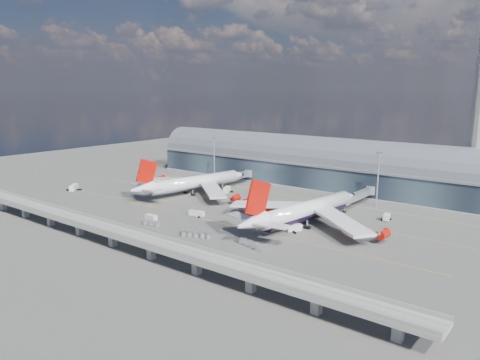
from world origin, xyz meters
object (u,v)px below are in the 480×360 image
Objects in this scene: service_truck_3 at (294,228)px; cargo_train_2 at (251,244)px; floodlight_mast_right at (378,178)px; floodlight_mast_left at (214,158)px; service_truck_4 at (387,217)px; airliner_right at (304,211)px; service_truck_2 at (197,213)px; cargo_train_0 at (150,223)px; service_truck_1 at (151,218)px; service_truck_0 at (74,188)px; service_truck_5 at (227,190)px; cargo_train_1 at (195,235)px; airliner_left at (192,183)px.

service_truck_3 is 24.40m from cargo_train_2.
floodlight_mast_left is at bearing 180.00° from floodlight_mast_right.
floodlight_mast_left reaches higher than service_truck_4.
airliner_right is 10.40m from service_truck_3.
service_truck_2 is 21.82m from cargo_train_0.
floodlight_mast_right is 0.35× the size of airliner_right.
airliner_right is 14.43× the size of service_truck_4.
service_truck_1 reaches higher than cargo_train_0.
service_truck_0 is 1.11× the size of service_truck_5.
cargo_train_0 is at bearing -135.50° from airliner_right.
service_truck_3 is (-9.36, -56.83, -12.19)m from floodlight_mast_right.
service_truck_2 is 45.28m from cargo_train_2.
service_truck_3 reaches higher than cargo_train_0.
service_truck_1 is 58.67m from service_truck_3.
service_truck_0 is 0.66× the size of cargo_train_2.
service_truck_5 is (-63.50, 35.95, 0.18)m from service_truck_3.
service_truck_4 is 80.43m from cargo_train_1.
floodlight_mast_left is 95.53m from cargo_train_0.
cargo_train_2 is at bearing -58.43° from cargo_train_1.
cargo_train_0 is at bearing -116.63° from service_truck_3.
service_truck_2 is 47.41m from service_truck_5.
cargo_train_0 is at bearing -124.65° from floodlight_mast_right.
floodlight_mast_right reaches higher than service_truck_1.
service_truck_4 is (112.52, -19.79, -12.23)m from floodlight_mast_left.
service_truck_0 is at bearing -154.34° from floodlight_mast_right.
service_truck_3 is at bearing -34.86° from service_truck_0.
airliner_left is 9.73× the size of service_truck_2.
airliner_left is at bearing 66.96° from cargo_train_1.
floodlight_mast_right is 84.54m from service_truck_2.
service_truck_0 reaches higher than service_truck_4.
cargo_train_2 is at bearing -98.14° from floodlight_mast_right.
airliner_right is at bearing -10.69° from cargo_train_1.
floodlight_mast_right is 2.19× the size of cargo_train_2.
floodlight_mast_left is at bearing 19.41° from service_truck_0.
service_truck_1 is 1.04× the size of service_truck_4.
airliner_left reaches higher than cargo_train_2.
cargo_train_0 is (26.12, -50.74, -5.15)m from airliner_left.
service_truck_5 is (12.24, 13.72, -4.55)m from airliner_left.
airliner_right is at bearing -80.67° from service_truck_2.
service_truck_1 is (-62.40, -81.90, -12.11)m from floodlight_mast_right.
service_truck_2 is at bearing -37.31° from service_truck_0.
service_truck_2 is at bearing -129.86° from floodlight_mast_right.
cargo_train_1 is (-25.14, -28.21, -0.59)m from service_truck_3.
service_truck_2 is at bearing -1.10° from cargo_train_0.
cargo_train_1 is at bearing -98.23° from service_truck_3.
service_truck_0 is at bearing 80.46° from service_truck_2.
airliner_right reaches higher than service_truck_0.
service_truck_0 is at bearing -173.23° from service_truck_4.
service_truck_4 is 0.43× the size of cargo_train_2.
cargo_train_2 is at bearing -45.53° from service_truck_0.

